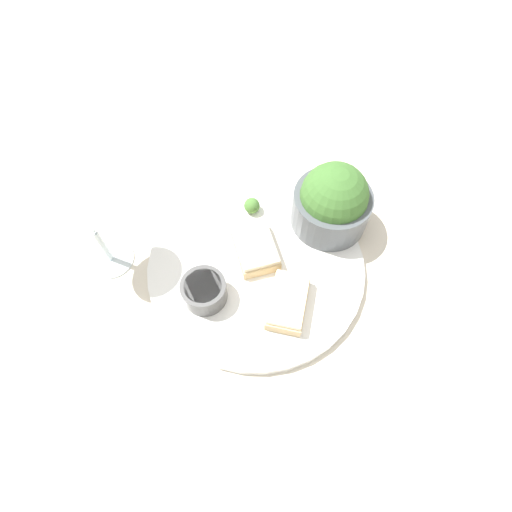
{
  "coord_description": "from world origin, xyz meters",
  "views": [
    {
      "loc": [
        -0.27,
        0.02,
        0.52
      ],
      "look_at": [
        0.0,
        0.0,
        0.03
      ],
      "focal_mm": 28.0,
      "sensor_mm": 36.0,
      "label": 1
    }
  ],
  "objects": [
    {
      "name": "fork",
      "position": [
        -0.26,
        0.01,
        0.0
      ],
      "size": [
        0.1,
        0.14,
        0.01
      ],
      "color": "silver",
      "rests_on": "ground_plane"
    },
    {
      "name": "ground_plane",
      "position": [
        0.0,
        0.0,
        0.0
      ],
      "size": [
        4.0,
        4.0,
        0.0
      ],
      "primitive_type": "plane",
      "color": "beige"
    },
    {
      "name": "garnish",
      "position": [
        0.09,
        -0.0,
        0.03
      ],
      "size": [
        0.02,
        0.02,
        0.02
      ],
      "color": "#477533",
      "rests_on": "dinner_plate"
    },
    {
      "name": "salad_bowl",
      "position": [
        0.07,
        -0.11,
        0.06
      ],
      "size": [
        0.11,
        0.11,
        0.11
      ],
      "color": "#4C5156",
      "rests_on": "dinner_plate"
    },
    {
      "name": "wine_glass",
      "position": [
        0.03,
        0.21,
        0.11
      ],
      "size": [
        0.08,
        0.08,
        0.15
      ],
      "color": "silver",
      "rests_on": "ground_plane"
    },
    {
      "name": "sauce_ramekin",
      "position": [
        -0.05,
        0.07,
        0.03
      ],
      "size": [
        0.06,
        0.06,
        0.03
      ],
      "color": "#4C4C4C",
      "rests_on": "dinner_plate"
    },
    {
      "name": "cheese_toast_near",
      "position": [
        0.02,
        0.0,
        0.03
      ],
      "size": [
        0.09,
        0.07,
        0.03
      ],
      "color": "#D1B27F",
      "rests_on": "dinner_plate"
    },
    {
      "name": "cheese_toast_far",
      "position": [
        -0.07,
        -0.04,
        0.03
      ],
      "size": [
        0.09,
        0.07,
        0.03
      ],
      "color": "#D1B27F",
      "rests_on": "dinner_plate"
    },
    {
      "name": "dinner_plate",
      "position": [
        0.0,
        0.0,
        0.01
      ],
      "size": [
        0.31,
        0.31,
        0.01
      ],
      "color": "white",
      "rests_on": "ground_plane"
    }
  ]
}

